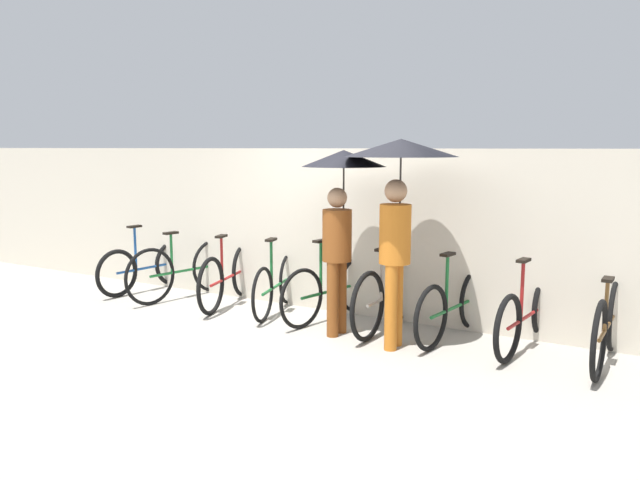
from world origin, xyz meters
name	(u,v)px	position (x,y,z in m)	size (l,w,h in m)	color
ground_plane	(270,349)	(0.00, 0.00, 0.00)	(30.00, 30.00, 0.00)	#9E998E
back_wall	(347,232)	(0.00, 1.70, 1.02)	(14.06, 0.12, 2.04)	beige
parked_bicycle_0	(147,267)	(-3.03, 1.31, 0.35)	(0.44, 1.66, 1.04)	black
parked_bicycle_1	(184,269)	(-2.27, 1.25, 0.40)	(0.53, 1.79, 1.05)	black
parked_bicycle_2	(228,276)	(-1.52, 1.26, 0.38)	(0.59, 1.72, 1.00)	black
parked_bicycle_3	(276,284)	(-0.76, 1.27, 0.36)	(0.55, 1.58, 1.00)	black
parked_bicycle_4	(331,289)	(0.00, 1.30, 0.37)	(0.52, 1.68, 1.03)	black
parked_bicycle_5	(388,295)	(0.76, 1.27, 0.40)	(0.44, 1.78, 1.11)	black
parked_bicycle_6	(454,305)	(1.52, 1.30, 0.37)	(0.44, 1.70, 1.11)	black
parked_bicycle_7	(527,315)	(2.27, 1.34, 0.36)	(0.44, 1.76, 1.03)	black
parked_bicycle_8	(607,325)	(3.03, 1.23, 0.38)	(0.44, 1.74, 1.08)	black
pedestrian_leading	(341,194)	(0.35, 0.89, 1.55)	(0.92, 0.92, 2.02)	brown
pedestrian_center	(399,179)	(1.06, 0.79, 1.74)	(1.16, 1.16, 2.14)	#C66B1E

